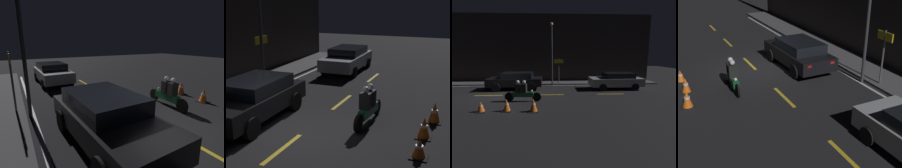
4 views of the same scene
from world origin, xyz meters
The scene contains 11 objects.
ground_plane centered at (0.00, 0.00, 0.00)m, with size 56.00×56.00×0.00m, color black.
lane_dash_c centered at (-1.00, 0.00, 0.00)m, with size 2.00×0.14×0.01m.
lane_dash_d centered at (3.50, 0.00, 0.00)m, with size 2.00×0.14×0.01m.
lane_dash_e centered at (8.00, 0.00, 0.00)m, with size 2.00×0.14×0.01m.
van_black centered at (0.56, 2.12, 0.79)m, with size 4.48×2.12×1.44m.
hatchback_silver centered at (9.05, 1.90, 0.75)m, with size 4.39×2.09×1.39m.
motorcycle centered at (1.74, -1.65, 0.63)m, with size 2.33×0.41×1.36m.
traffic_cone_mid centered at (1.28, -3.57, 0.32)m, with size 0.48×0.48×0.65m.
traffic_cone_far centered at (2.71, -3.72, 0.34)m, with size 0.51×0.51×0.70m.
shop_sign centered at (4.22, 4.35, 1.79)m, with size 0.90×0.08×2.40m.
street_lamp centered at (3.57, 3.87, 3.24)m, with size 0.28×0.28×5.76m.
Camera 1 is at (-3.51, 4.26, 2.86)m, focal length 28.00 mm.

